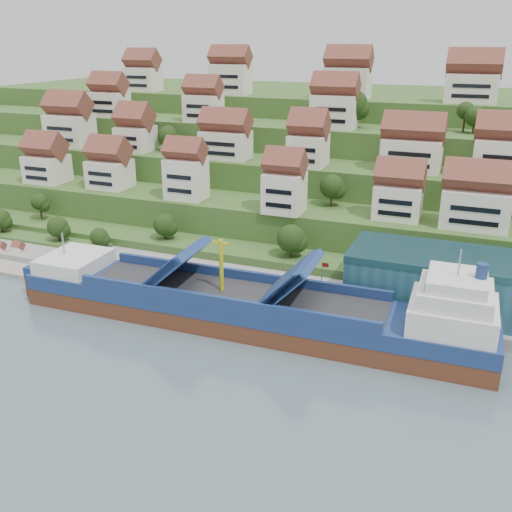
% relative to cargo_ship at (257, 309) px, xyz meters
% --- Properties ---
extents(ground, '(300.00, 300.00, 0.00)m').
position_rel_cargo_ship_xyz_m(ground, '(-9.13, -0.86, -3.49)').
color(ground, slate).
rests_on(ground, ground).
extents(quay, '(180.00, 14.00, 2.20)m').
position_rel_cargo_ship_xyz_m(quay, '(10.87, 14.14, -2.39)').
color(quay, gray).
rests_on(quay, ground).
extents(pebble_beach, '(45.00, 20.00, 1.00)m').
position_rel_cargo_ship_xyz_m(pebble_beach, '(-67.13, 11.14, -2.99)').
color(pebble_beach, gray).
rests_on(pebble_beach, ground).
extents(hillside, '(260.00, 128.00, 31.00)m').
position_rel_cargo_ship_xyz_m(hillside, '(-9.13, 102.69, 7.17)').
color(hillside, '#2D4C1E').
rests_on(hillside, ground).
extents(hillside_village, '(154.52, 64.46, 29.15)m').
position_rel_cargo_ship_xyz_m(hillside_village, '(-6.95, 59.89, 20.74)').
color(hillside_village, silver).
rests_on(hillside_village, ground).
extents(hillside_trees, '(142.14, 61.68, 31.83)m').
position_rel_cargo_ship_xyz_m(hillside_trees, '(-15.60, 46.65, 14.52)').
color(hillside_trees, '#213B13').
rests_on(hillside_trees, ground).
extents(flagpole, '(1.28, 0.16, 8.00)m').
position_rel_cargo_ship_xyz_m(flagpole, '(8.99, 9.14, 3.40)').
color(flagpole, gray).
rests_on(flagpole, quay).
extents(cargo_ship, '(83.68, 14.96, 18.57)m').
position_rel_cargo_ship_xyz_m(cargo_ship, '(0.00, 0.00, 0.00)').
color(cargo_ship, '#562C1A').
rests_on(cargo_ship, ground).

